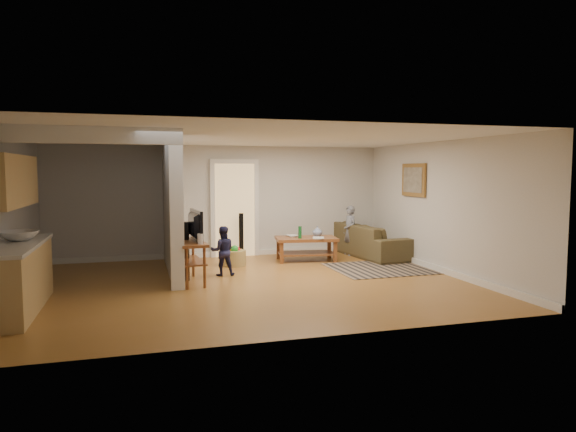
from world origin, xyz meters
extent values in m
plane|color=#916025|center=(0.00, 0.00, 0.00)|extent=(7.50, 7.50, 0.00)
cube|color=beige|center=(0.00, 3.00, 1.25)|extent=(7.50, 0.04, 2.50)
cube|color=beige|center=(-3.75, 0.00, 1.25)|extent=(0.04, 6.00, 2.50)
cube|color=beige|center=(3.75, 0.00, 1.25)|extent=(0.04, 6.00, 2.50)
cube|color=white|center=(0.00, 0.00, 2.50)|extent=(7.50, 6.00, 0.04)
cube|color=beige|center=(-1.20, 1.45, 1.25)|extent=(0.15, 3.10, 2.50)
cube|color=white|center=(-1.20, -0.10, 1.25)|extent=(0.22, 0.10, 2.50)
cube|color=white|center=(0.00, 2.97, 0.06)|extent=(7.50, 0.04, 0.12)
cube|color=white|center=(3.72, 0.00, 0.06)|extent=(0.04, 6.00, 0.12)
cube|color=#D8B272|center=(0.30, 2.94, 1.05)|extent=(0.90, 0.06, 2.10)
cube|color=tan|center=(-3.43, -0.80, 0.45)|extent=(0.60, 2.20, 0.90)
cube|color=beige|center=(-3.43, -0.80, 0.92)|extent=(0.64, 2.24, 0.05)
cube|color=tan|center=(-3.45, -0.80, 1.80)|extent=(0.35, 2.00, 0.70)
imported|color=silver|center=(-3.43, -0.50, 0.94)|extent=(0.54, 0.54, 0.19)
cube|color=#2F2015|center=(-1.11, 0.80, 1.85)|extent=(0.03, 0.40, 0.34)
cube|color=#2F2015|center=(-1.11, 1.30, 1.85)|extent=(0.03, 0.40, 0.34)
cube|color=#2F2015|center=(-1.11, 1.80, 1.85)|extent=(0.03, 0.40, 0.34)
cube|color=olive|center=(3.71, 1.00, 1.75)|extent=(0.04, 0.90, 0.68)
cube|color=black|center=(3.00, 0.63, 0.01)|extent=(2.33, 1.71, 0.01)
imported|color=#413E20|center=(3.30, 2.20, 0.00)|extent=(1.22, 2.57, 0.73)
cube|color=brown|center=(1.67, 1.94, 0.48)|extent=(1.40, 0.94, 0.06)
cube|color=silver|center=(1.67, 1.94, 0.48)|extent=(0.87, 0.57, 0.02)
cube|color=brown|center=(1.67, 1.94, 0.16)|extent=(1.27, 0.82, 0.03)
cube|color=brown|center=(1.06, 1.72, 0.24)|extent=(0.09, 0.09, 0.48)
cube|color=brown|center=(2.20, 1.55, 0.24)|extent=(0.09, 0.09, 0.48)
cube|color=brown|center=(1.15, 2.32, 0.24)|extent=(0.09, 0.09, 0.48)
cube|color=brown|center=(2.29, 2.15, 0.24)|extent=(0.09, 0.09, 0.48)
imported|color=navy|center=(1.96, 2.02, 0.51)|extent=(0.25, 0.25, 0.23)
cylinder|color=#135722|center=(1.49, 1.80, 0.64)|extent=(0.07, 0.07, 0.26)
imported|color=#998C4C|center=(1.33, 2.19, 0.51)|extent=(0.25, 0.31, 0.03)
imported|color=#66594C|center=(1.75, 1.71, 0.51)|extent=(0.32, 0.37, 0.02)
cube|color=brown|center=(-0.95, 0.40, 0.70)|extent=(0.53, 1.19, 0.05)
cube|color=brown|center=(-0.95, 0.40, 0.39)|extent=(0.47, 1.09, 0.03)
cylinder|color=brown|center=(-1.05, -0.11, 0.36)|extent=(0.05, 0.05, 0.71)
cylinder|color=brown|center=(-1.14, 0.89, 0.36)|extent=(0.05, 0.05, 0.71)
cylinder|color=brown|center=(-0.76, -0.09, 0.36)|extent=(0.05, 0.05, 0.71)
cylinder|color=brown|center=(-0.85, 0.91, 0.36)|extent=(0.05, 0.05, 0.71)
imported|color=black|center=(-0.93, 0.40, 0.73)|extent=(0.20, 0.94, 0.54)
cylinder|color=white|center=(-0.82, -0.02, 0.82)|extent=(0.10, 0.10, 0.17)
cube|color=black|center=(-1.00, 0.59, 0.52)|extent=(0.12, 0.12, 1.05)
cube|color=black|center=(0.40, 2.70, 0.50)|extent=(0.12, 0.12, 1.00)
cylinder|color=#9C7E43|center=(0.07, 1.78, 0.16)|extent=(0.48, 0.48, 0.32)
sphere|color=red|center=(0.13, 1.82, 0.32)|extent=(0.15, 0.15, 0.15)
sphere|color=gold|center=(-0.01, 1.80, 0.34)|extent=(0.15, 0.15, 0.15)
sphere|color=green|center=(0.07, 1.71, 0.36)|extent=(0.15, 0.15, 0.15)
imported|color=gray|center=(2.86, 2.34, 0.00)|extent=(0.32, 0.44, 1.14)
imported|color=#1E1E40|center=(-0.31, 0.85, 0.00)|extent=(0.47, 0.38, 0.92)
camera|label=1|loc=(-1.78, -8.50, 1.93)|focal=32.00mm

